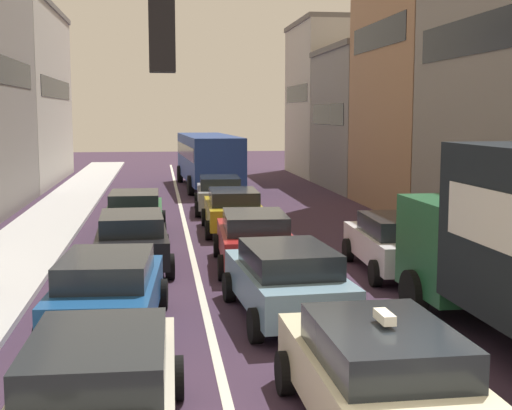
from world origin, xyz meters
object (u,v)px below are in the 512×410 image
at_px(sedan_left_lane_front, 100,389).
at_px(sedan_centre_lane_second, 287,279).
at_px(sedan_right_lane_behind_truck, 397,242).
at_px(sedan_centre_lane_fifth, 220,193).
at_px(sedan_left_lane_third, 132,239).
at_px(wagon_left_lane_second, 108,290).
at_px(coupe_centre_lane_fourth, 233,209).
at_px(taxi_centre_lane_front, 379,375).
at_px(bus_mid_queue_primary, 208,156).
at_px(sedan_left_lane_fourth, 135,212).
at_px(hatchback_centre_lane_third, 254,238).

distance_m(sedan_left_lane_front, sedan_centre_lane_second, 6.27).
bearing_deg(sedan_centre_lane_second, sedan_right_lane_behind_truck, -47.35).
relative_size(sedan_left_lane_front, sedan_centre_lane_fifth, 0.99).
distance_m(sedan_left_lane_front, sedan_left_lane_third, 10.49).
height_order(sedan_left_lane_third, sedan_right_lane_behind_truck, same).
relative_size(wagon_left_lane_second, coupe_centre_lane_fourth, 1.02).
relative_size(taxi_centre_lane_front, bus_mid_queue_primary, 0.41).
distance_m(wagon_left_lane_second, sedan_left_lane_fourth, 10.79).
height_order(sedan_left_lane_fourth, sedan_right_lane_behind_truck, same).
xyz_separation_m(sedan_left_lane_fourth, bus_mid_queue_primary, (3.48, 14.85, 0.96)).
distance_m(sedan_centre_lane_fifth, sedan_right_lane_behind_truck, 12.51).
xyz_separation_m(hatchback_centre_lane_third, coupe_centre_lane_fourth, (0.03, 5.76, 0.00)).
relative_size(hatchback_centre_lane_third, bus_mid_queue_primary, 0.41).
xyz_separation_m(wagon_left_lane_second, sedan_left_lane_third, (0.25, 5.57, 0.00)).
height_order(hatchback_centre_lane_third, sedan_right_lane_behind_truck, same).
relative_size(sedan_left_lane_third, coupe_centre_lane_fourth, 1.01).
distance_m(sedan_centre_lane_second, bus_mid_queue_primary, 25.23).
distance_m(hatchback_centre_lane_third, coupe_centre_lane_fourth, 5.76).
height_order(sedan_left_lane_fourth, sedan_centre_lane_fifth, same).
distance_m(sedan_left_lane_front, sedan_right_lane_behind_truck, 11.33).
height_order(sedan_left_lane_front, sedan_left_lane_third, same).
distance_m(taxi_centre_lane_front, sedan_centre_lane_fifth, 21.09).
xyz_separation_m(sedan_centre_lane_second, wagon_left_lane_second, (-3.48, -0.44, 0.00)).
bearing_deg(bus_mid_queue_primary, sedan_centre_lane_second, 176.84).
bearing_deg(taxi_centre_lane_front, bus_mid_queue_primary, -0.78).
xyz_separation_m(taxi_centre_lane_front, sedan_centre_lane_second, (-0.23, 5.38, -0.00)).
xyz_separation_m(sedan_left_lane_third, bus_mid_queue_primary, (3.39, 20.08, 0.96)).
bearing_deg(sedan_left_lane_front, hatchback_centre_lane_third, -16.55).
relative_size(sedan_left_lane_front, sedan_right_lane_behind_truck, 0.99).
bearing_deg(taxi_centre_lane_front, sedan_centre_lane_second, 1.56).
distance_m(sedan_left_lane_third, sedan_centre_lane_fifth, 11.06).
relative_size(sedan_centre_lane_second, coupe_centre_lane_fourth, 1.02).
relative_size(sedan_centre_lane_fifth, bus_mid_queue_primary, 0.41).
bearing_deg(hatchback_centre_lane_third, sedan_centre_lane_second, -177.55).
bearing_deg(coupe_centre_lane_fourth, sedan_right_lane_behind_truck, -151.70).
distance_m(coupe_centre_lane_fourth, sedan_centre_lane_fifth, 5.13).
bearing_deg(wagon_left_lane_second, sedan_centre_lane_fifth, -8.53).
relative_size(sedan_left_lane_front, sedan_centre_lane_second, 0.98).
bearing_deg(coupe_centre_lane_fourth, taxi_centre_lane_front, -178.06).
height_order(sedan_left_lane_front, coupe_centre_lane_fourth, same).
bearing_deg(taxi_centre_lane_front, sedan_left_lane_front, 88.82).
height_order(sedan_centre_lane_second, sedan_right_lane_behind_truck, same).
height_order(taxi_centre_lane_front, sedan_left_lane_fourth, taxi_centre_lane_front).
relative_size(sedan_left_lane_front, coupe_centre_lane_fourth, 1.00).
bearing_deg(sedan_left_lane_front, sedan_centre_lane_second, -30.14).
bearing_deg(sedan_left_lane_fourth, hatchback_centre_lane_third, -149.02).
height_order(sedan_left_lane_third, sedan_left_lane_fourth, same).
relative_size(sedan_centre_lane_second, wagon_left_lane_second, 1.00).
xyz_separation_m(wagon_left_lane_second, sedan_centre_lane_fifth, (3.46, 16.15, 0.00)).
bearing_deg(sedan_centre_lane_fifth, wagon_left_lane_second, 170.37).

